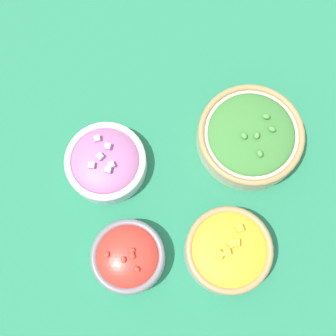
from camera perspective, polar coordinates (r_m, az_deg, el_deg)
name	(u,v)px	position (r m, az deg, el deg)	size (l,w,h in m)	color
ground_plane	(168,172)	(0.85, 0.00, -0.52)	(3.00, 3.00, 0.00)	#23704C
bowl_red_onion	(106,162)	(0.83, -7.59, 0.73)	(0.14, 0.14, 0.06)	#B2C1CC
bowl_squash	(228,250)	(0.80, 7.33, -9.94)	(0.14, 0.14, 0.08)	#B2C1CC
bowl_broccoli	(250,136)	(0.85, 10.01, 3.87)	(0.19, 0.19, 0.07)	beige
bowl_cherry_tomatoes	(128,257)	(0.80, -4.88, -10.71)	(0.12, 0.12, 0.07)	#B2C1CC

